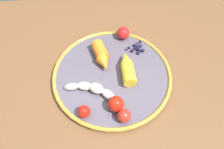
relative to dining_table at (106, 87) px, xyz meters
The scene contains 11 objects.
ground_plane 0.67m from the dining_table, ahead, with size 6.00×6.00×0.00m, color #393E39.
dining_table is the anchor object (origin of this frame).
plate 0.11m from the dining_table, 130.94° to the left, with size 0.36×0.36×0.02m.
banana 0.15m from the dining_table, 67.00° to the left, with size 0.16×0.10×0.03m.
carrot_orange 0.13m from the dining_table, 85.14° to the right, with size 0.06×0.11×0.04m.
carrot_yellow 0.14m from the dining_table, 165.99° to the left, with size 0.04×0.11×0.04m.
blueberry_pile 0.17m from the dining_table, 149.52° to the right, with size 0.05×0.05×0.02m.
tomato_near 0.20m from the dining_table, 64.51° to the left, with size 0.03×0.03×0.03m, color red.
tomato_mid 0.21m from the dining_table, 101.46° to the left, with size 0.04×0.04×0.04m, color red.
tomato_far 0.19m from the dining_table, 120.92° to the right, with size 0.04×0.04×0.04m, color red.
tomato_extra 0.19m from the dining_table, 97.39° to the left, with size 0.04×0.04×0.04m, color red.
Camera 1 is at (0.03, 0.41, 1.34)m, focal length 36.40 mm.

